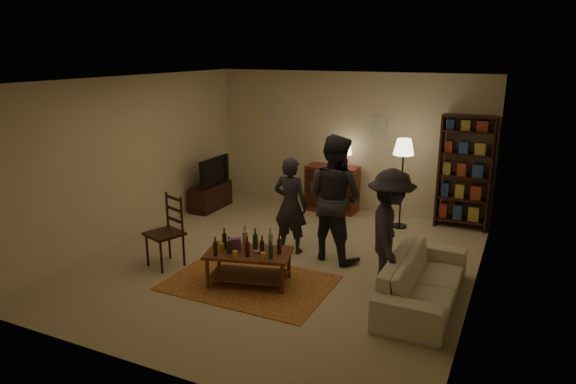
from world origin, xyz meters
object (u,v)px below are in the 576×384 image
Objects in this scene: dining_chair at (168,228)px; person_left at (290,205)px; tv_stand at (211,190)px; sofa at (423,280)px; coffee_table at (248,256)px; person_right at (334,198)px; bookshelf at (465,171)px; dresser at (332,187)px; floor_lamp at (403,153)px; person_by_sofa at (390,231)px.

person_left is at bearing 60.82° from dining_chair.
tv_stand reaches higher than sofa.
person_right is at bearing 61.81° from coffee_table.
person_right is at bearing -124.48° from bookshelf.
coffee_table is at bearing -48.22° from tv_stand.
sofa is (4.64, -2.20, -0.08)m from tv_stand.
dining_chair is 0.57× the size of person_right.
floor_lamp is at bearing -15.29° from dresser.
person_left is (0.02, 1.30, 0.35)m from coffee_table.
person_right is at bearing -175.98° from person_left.
floor_lamp is at bearing -5.27° from person_by_sofa.
tv_stand is 0.64× the size of person_by_sofa.
person_by_sofa is (1.89, -2.95, 0.35)m from dresser.
person_left is (0.15, -2.28, 0.29)m from dresser.
person_right is at bearing -23.05° from tv_stand.
person_by_sofa is at bearing 19.85° from coffee_table.
dresser is (-0.13, 3.58, 0.07)m from coffee_table.
bookshelf reaches higher than coffee_table.
bookshelf is 3.07m from person_by_sofa.
person_left is (-2.29, -2.35, -0.27)m from bookshelf.
person_by_sofa is at bearing -80.08° from floor_lamp.
floor_lamp is (1.31, 3.19, 0.95)m from coffee_table.
tv_stand is 5.14m from sofa.
tv_stand is 0.51× the size of sofa.
person_right is (0.86, -2.24, 0.48)m from dresser.
tv_stand is 0.55× the size of person_right.
dresser is at bearing 22.07° from tv_stand.
tv_stand is 0.66× the size of floor_lamp.
bookshelf reaches higher than sofa.
person_right reaches higher than dining_chair.
bookshelf is 1.22× the size of person_by_sofa.
bookshelf is 1.14m from floor_lamp.
person_by_sofa is (3.14, 0.58, 0.25)m from dining_chair.
floor_lamp is at bearing -91.18° from person_right.
coffee_table is at bearing 94.66° from person_by_sofa.
tv_stand is at bearing 131.78° from coffee_table.
person_left is at bearing -134.23° from bookshelf.
floor_lamp is 3.07m from sofa.
dining_chair is 2.50m from person_right.
sofa is at bearing 11.78° from coffee_table.
dining_chair is at bearing 96.46° from sofa.
person_left is (1.40, 1.25, 0.19)m from dining_chair.
floor_lamp reaches higher than person_left.
person_left is 0.79× the size of person_right.
dining_chair is 4.21m from floor_lamp.
sofa is (-0.05, -3.18, -0.73)m from bookshelf.
person_left is 0.92× the size of person_by_sofa.
floor_lamp is at bearing -123.99° from person_left.
coffee_table is 1.19× the size of tv_stand.
person_right is at bearing 40.26° from person_by_sofa.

